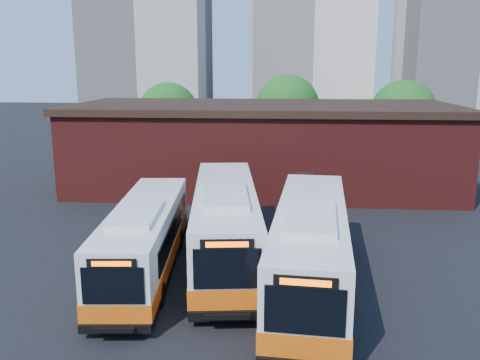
# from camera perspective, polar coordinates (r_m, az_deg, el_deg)

# --- Properties ---
(ground) EXTENTS (220.00, 220.00, 0.00)m
(ground) POSITION_cam_1_polar(r_m,az_deg,el_deg) (20.97, 0.36, -13.28)
(ground) COLOR black
(bus_midwest) EXTENTS (3.47, 12.32, 3.32)m
(bus_midwest) POSITION_cam_1_polar(r_m,az_deg,el_deg) (23.32, -10.60, -6.77)
(bus_midwest) COLOR white
(bus_midwest) RESTS_ON ground
(bus_mideast) EXTENTS (4.43, 13.99, 3.76)m
(bus_mideast) POSITION_cam_1_polar(r_m,az_deg,el_deg) (24.39, -1.65, -5.18)
(bus_mideast) COLOR white
(bus_mideast) RESTS_ON ground
(bus_east) EXTENTS (3.88, 13.84, 3.72)m
(bus_east) POSITION_cam_1_polar(r_m,az_deg,el_deg) (21.53, 7.88, -7.81)
(bus_east) COLOR white
(bus_east) RESTS_ON ground
(transit_worker) EXTENTS (0.66, 0.79, 1.84)m
(transit_worker) POSITION_cam_1_polar(r_m,az_deg,el_deg) (19.50, 4.10, -12.41)
(transit_worker) COLOR #121834
(transit_worker) RESTS_ON ground
(depot_building) EXTENTS (28.60, 12.60, 6.40)m
(depot_building) POSITION_cam_1_polar(r_m,az_deg,el_deg) (39.28, 2.56, 3.97)
(depot_building) COLOR maroon
(depot_building) RESTS_ON ground
(tree_west) EXTENTS (6.00, 6.00, 7.65)m
(tree_west) POSITION_cam_1_polar(r_m,az_deg,el_deg) (52.27, -8.04, 7.55)
(tree_west) COLOR #382314
(tree_west) RESTS_ON ground
(tree_mid) EXTENTS (6.56, 6.56, 8.36)m
(tree_mid) POSITION_cam_1_polar(r_m,az_deg,el_deg) (52.97, 5.34, 8.16)
(tree_mid) COLOR #382314
(tree_mid) RESTS_ON ground
(tree_east) EXTENTS (6.24, 6.24, 7.96)m
(tree_east) POSITION_cam_1_polar(r_m,az_deg,el_deg) (51.32, 17.84, 7.19)
(tree_east) COLOR #382314
(tree_east) RESTS_ON ground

